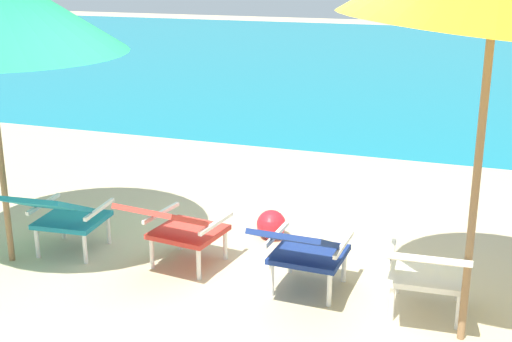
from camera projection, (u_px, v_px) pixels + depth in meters
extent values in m
plane|color=#CCB78E|center=(345.00, 151.00, 8.88)|extent=(40.00, 40.00, 0.00)
cube|color=teal|center=(423.00, 60.00, 16.84)|extent=(40.00, 18.00, 0.01)
cube|color=teal|center=(72.00, 220.00, 5.79)|extent=(0.56, 0.54, 0.04)
cube|color=teal|center=(46.00, 204.00, 5.37)|extent=(0.56, 0.56, 0.27)
cylinder|color=white|center=(63.00, 225.00, 6.08)|extent=(0.04, 0.04, 0.26)
cylinder|color=white|center=(108.00, 230.00, 5.97)|extent=(0.04, 0.04, 0.26)
cylinder|color=white|center=(37.00, 243.00, 5.69)|extent=(0.04, 0.04, 0.26)
cylinder|color=white|center=(85.00, 249.00, 5.58)|extent=(0.04, 0.04, 0.26)
cube|color=white|center=(44.00, 204.00, 5.82)|extent=(0.07, 0.50, 0.03)
cube|color=white|center=(99.00, 209.00, 5.69)|extent=(0.07, 0.50, 0.03)
cube|color=red|center=(188.00, 232.00, 5.53)|extent=(0.58, 0.56, 0.04)
cube|color=red|center=(161.00, 215.00, 5.14)|extent=(0.58, 0.58, 0.27)
cylinder|color=white|center=(180.00, 235.00, 5.85)|extent=(0.04, 0.04, 0.26)
cylinder|color=white|center=(225.00, 245.00, 5.66)|extent=(0.04, 0.04, 0.26)
cylinder|color=white|center=(152.00, 253.00, 5.49)|extent=(0.04, 0.04, 0.26)
cylinder|color=white|center=(199.00, 264.00, 5.30)|extent=(0.04, 0.04, 0.26)
cube|color=white|center=(161.00, 213.00, 5.61)|extent=(0.09, 0.50, 0.03)
cube|color=white|center=(216.00, 223.00, 5.39)|extent=(0.09, 0.50, 0.03)
cube|color=navy|center=(309.00, 254.00, 5.11)|extent=(0.54, 0.52, 0.04)
cube|color=navy|center=(294.00, 239.00, 4.71)|extent=(0.54, 0.53, 0.27)
cylinder|color=white|center=(290.00, 257.00, 5.42)|extent=(0.04, 0.04, 0.26)
cylinder|color=white|center=(344.00, 266.00, 5.27)|extent=(0.04, 0.04, 0.26)
cylinder|color=white|center=(272.00, 279.00, 5.05)|extent=(0.04, 0.04, 0.26)
cylinder|color=white|center=(329.00, 289.00, 4.89)|extent=(0.04, 0.04, 0.26)
cube|color=white|center=(276.00, 235.00, 5.17)|extent=(0.05, 0.50, 0.03)
cube|color=white|center=(344.00, 245.00, 4.99)|extent=(0.05, 0.50, 0.03)
cube|color=silver|center=(428.00, 274.00, 4.79)|extent=(0.55, 0.53, 0.04)
cube|color=silver|center=(428.00, 260.00, 4.38)|extent=(0.55, 0.55, 0.27)
cylinder|color=white|center=(397.00, 277.00, 5.09)|extent=(0.04, 0.04, 0.26)
cylinder|color=white|center=(459.00, 284.00, 4.97)|extent=(0.04, 0.04, 0.26)
cylinder|color=white|center=(392.00, 303.00, 4.70)|extent=(0.04, 0.04, 0.26)
cylinder|color=white|center=(458.00, 312.00, 4.59)|extent=(0.04, 0.04, 0.26)
cube|color=white|center=(391.00, 254.00, 4.83)|extent=(0.06, 0.50, 0.03)
cube|color=white|center=(468.00, 263.00, 4.69)|extent=(0.06, 0.50, 0.03)
cylinder|color=olive|center=(1.00, 158.00, 5.42)|extent=(0.05, 0.05, 1.77)
cylinder|color=olive|center=(475.00, 191.00, 4.21)|extent=(0.05, 0.05, 2.05)
sphere|color=red|center=(272.00, 225.00, 6.08)|extent=(0.26, 0.26, 0.26)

